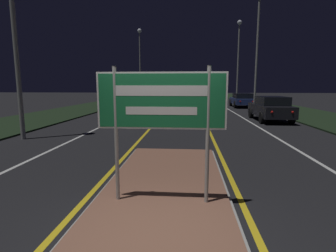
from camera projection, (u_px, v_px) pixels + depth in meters
ground_plane at (152, 248)px, 3.54m from camera, size 160.00×160.00×0.00m
median_island at (162, 203)px, 4.80m from camera, size 2.60×8.03×0.10m
verge_left at (80, 109)px, 23.98m from camera, size 5.00×100.00×0.08m
verge_right at (294, 111)px, 22.50m from camera, size 5.00×100.00×0.08m
centre_line_yellow_left at (170, 106)px, 28.29m from camera, size 0.12×70.00×0.01m
centre_line_yellow_right at (198, 106)px, 28.06m from camera, size 0.12×70.00×0.01m
lane_line_white_left at (146, 106)px, 28.50m from camera, size 0.12×70.00×0.01m
lane_line_white_right at (224, 106)px, 27.85m from camera, size 0.12×70.00×0.01m
edge_line_white_left at (119, 106)px, 28.73m from camera, size 0.10×70.00×0.01m
edge_line_white_right at (252, 107)px, 27.61m from camera, size 0.10×70.00×0.01m
highway_sign at (161, 107)px, 4.53m from camera, size 2.25×0.07×2.41m
streetlight_left_far at (140, 52)px, 37.82m from camera, size 0.61×0.61×10.25m
streetlight_right_near at (258, 39)px, 23.19m from camera, size 0.49×0.49×10.22m
streetlight_right_far at (238, 50)px, 31.53m from camera, size 0.55×0.55×9.89m
car_receding_0 at (270, 108)px, 16.30m from camera, size 1.89×4.40×1.53m
car_receding_1 at (242, 100)px, 26.75m from camera, size 2.01×4.54×1.43m
car_receding_2 at (202, 96)px, 38.18m from camera, size 1.88×4.17×1.42m
car_receding_3 at (215, 93)px, 51.31m from camera, size 1.93×4.83×1.33m
car_approaching_0 at (133, 110)px, 15.71m from camera, size 1.85×4.74×1.38m
car_approaching_1 at (136, 98)px, 29.83m from camera, size 1.99×4.73×1.47m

